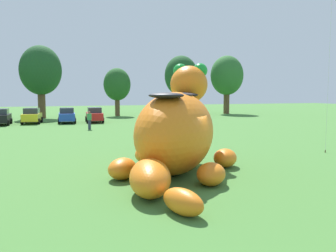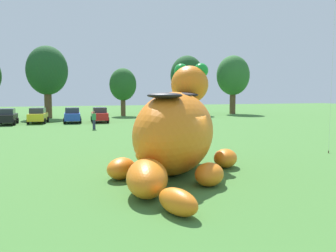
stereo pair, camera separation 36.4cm
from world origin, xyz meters
name	(u,v)px [view 1 (the left image)]	position (x,y,z in m)	size (l,w,h in m)	color
ground_plane	(175,176)	(0.00, 0.00, 0.00)	(160.00, 160.00, 0.00)	#427533
giant_inflatable_creature	(176,131)	(0.28, 0.58, 1.78)	(6.66, 9.27, 4.86)	orange
car_black	(1,117)	(-9.22, 27.67, 0.86)	(2.04, 4.15, 1.72)	black
car_yellow	(32,116)	(-6.15, 28.48, 0.86)	(2.30, 4.27, 1.72)	yellow
car_blue	(67,115)	(-2.45, 27.89, 0.86)	(2.13, 4.19, 1.72)	#2347B7
car_red	(94,115)	(0.60, 27.65, 0.86)	(2.14, 4.20, 1.72)	red
tree_mid_left	(41,71)	(-5.08, 36.64, 6.31)	(5.43, 5.43, 9.64)	brown
tree_centre_left	(117,85)	(5.38, 37.84, 4.57)	(3.94, 3.94, 6.99)	brown
tree_centre	(181,76)	(15.45, 37.77, 5.97)	(5.15, 5.15, 9.14)	brown
tree_centre_right	(227,76)	(23.24, 37.32, 6.12)	(5.27, 5.27, 9.36)	brown
spectator_near_inflatable	(89,120)	(-0.95, 19.78, 0.85)	(0.38, 0.26, 1.71)	#2D334C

